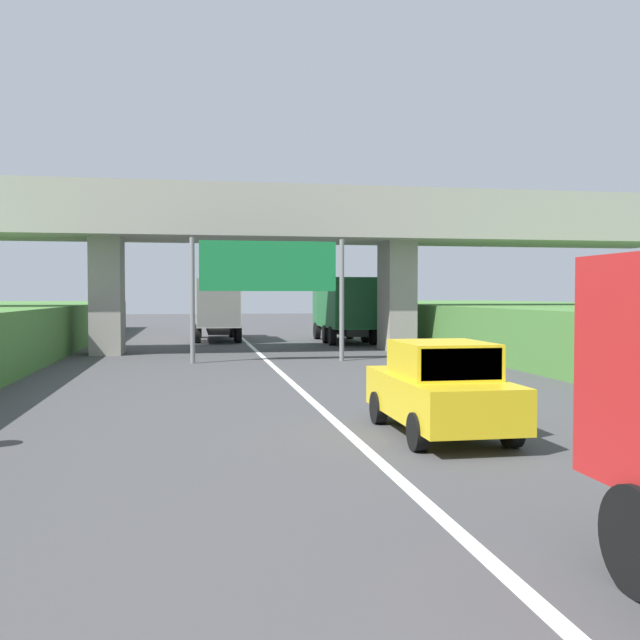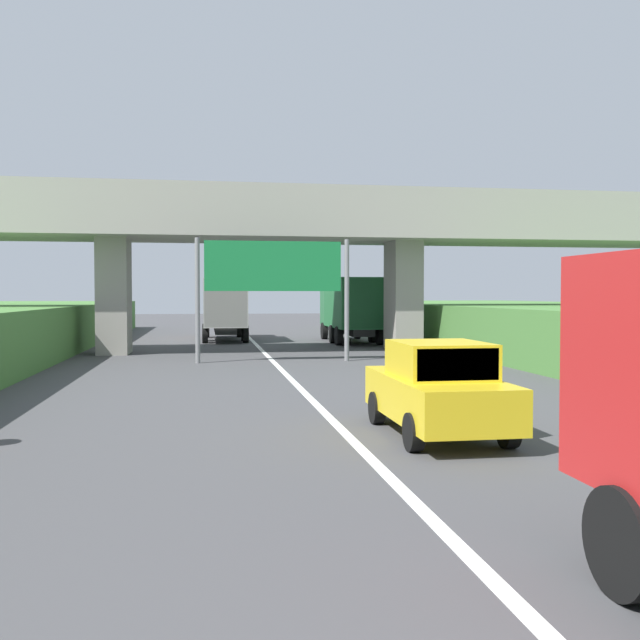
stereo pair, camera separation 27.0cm
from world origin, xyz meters
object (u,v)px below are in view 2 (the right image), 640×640
Objects in this scene: truck_green at (351,306)px; overhead_highway_sign at (273,273)px; car_yellow at (438,389)px; truck_orange at (224,306)px.

overhead_highway_sign is at bearing -115.91° from truck_green.
overhead_highway_sign reaches higher than car_yellow.
truck_green is at bearing -22.26° from truck_orange.
overhead_highway_sign is at bearing 96.36° from car_yellow.
overhead_highway_sign is 0.81× the size of truck_green.
truck_green is at bearing 64.09° from overhead_highway_sign.
overhead_highway_sign reaches higher than truck_orange.
overhead_highway_sign is 13.55m from truck_orange.
truck_orange is 28.23m from car_yellow.
car_yellow is (-3.54, -25.29, -1.08)m from truck_green.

